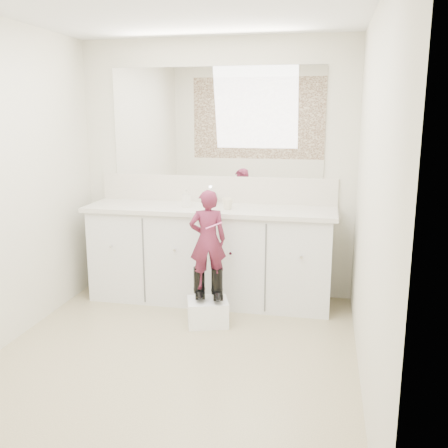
# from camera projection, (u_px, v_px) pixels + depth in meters

# --- Properties ---
(floor) EXTENTS (3.00, 3.00, 0.00)m
(floor) POSITION_uv_depth(u_px,v_px,m) (172.00, 360.00, 3.56)
(floor) COLOR #857857
(floor) RESTS_ON ground
(wall_back) EXTENTS (2.60, 0.00, 2.60)m
(wall_back) POSITION_uv_depth(u_px,v_px,m) (216.00, 170.00, 4.73)
(wall_back) COLOR beige
(wall_back) RESTS_ON floor
(wall_front) EXTENTS (2.60, 0.00, 2.60)m
(wall_front) POSITION_uv_depth(u_px,v_px,m) (44.00, 256.00, 1.86)
(wall_front) COLOR beige
(wall_front) RESTS_ON floor
(wall_right) EXTENTS (0.00, 3.00, 3.00)m
(wall_right) POSITION_uv_depth(u_px,v_px,m) (371.00, 201.00, 3.04)
(wall_right) COLOR beige
(wall_right) RESTS_ON floor
(vanity_cabinet) EXTENTS (2.20, 0.55, 0.85)m
(vanity_cabinet) POSITION_uv_depth(u_px,v_px,m) (210.00, 256.00, 4.64)
(vanity_cabinet) COLOR silver
(vanity_cabinet) RESTS_ON floor
(countertop) EXTENTS (2.28, 0.58, 0.04)m
(countertop) POSITION_uv_depth(u_px,v_px,m) (210.00, 209.00, 4.52)
(countertop) COLOR beige
(countertop) RESTS_ON vanity_cabinet
(backsplash) EXTENTS (2.28, 0.03, 0.25)m
(backsplash) POSITION_uv_depth(u_px,v_px,m) (216.00, 189.00, 4.76)
(backsplash) COLOR beige
(backsplash) RESTS_ON countertop
(mirror) EXTENTS (2.00, 0.02, 1.00)m
(mirror) POSITION_uv_depth(u_px,v_px,m) (216.00, 122.00, 4.62)
(mirror) COLOR white
(mirror) RESTS_ON wall_back
(dot_panel) EXTENTS (2.00, 0.01, 1.20)m
(dot_panel) POSITION_uv_depth(u_px,v_px,m) (35.00, 133.00, 1.77)
(dot_panel) COLOR #472819
(dot_panel) RESTS_ON wall_front
(faucet) EXTENTS (0.08, 0.08, 0.10)m
(faucet) POSITION_uv_depth(u_px,v_px,m) (214.00, 199.00, 4.67)
(faucet) COLOR silver
(faucet) RESTS_ON countertop
(cup) EXTENTS (0.13, 0.13, 0.10)m
(cup) POSITION_uv_depth(u_px,v_px,m) (228.00, 204.00, 4.42)
(cup) COLOR beige
(cup) RESTS_ON countertop
(soap_bottle) EXTENTS (0.09, 0.09, 0.16)m
(soap_bottle) POSITION_uv_depth(u_px,v_px,m) (186.00, 198.00, 4.52)
(soap_bottle) COLOR silver
(soap_bottle) RESTS_ON countertop
(step_stool) EXTENTS (0.40, 0.36, 0.21)m
(step_stool) POSITION_uv_depth(u_px,v_px,m) (208.00, 312.00, 4.15)
(step_stool) COLOR white
(step_stool) RESTS_ON floor
(boot_left) EXTENTS (0.15, 0.20, 0.27)m
(boot_left) POSITION_uv_depth(u_px,v_px,m) (199.00, 283.00, 4.13)
(boot_left) COLOR black
(boot_left) RESTS_ON step_stool
(boot_right) EXTENTS (0.15, 0.20, 0.27)m
(boot_right) POSITION_uv_depth(u_px,v_px,m) (217.00, 284.00, 4.10)
(boot_right) COLOR black
(boot_right) RESTS_ON step_stool
(toddler) EXTENTS (0.35, 0.28, 0.82)m
(toddler) POSITION_uv_depth(u_px,v_px,m) (208.00, 240.00, 4.04)
(toddler) COLOR #962E56
(toddler) RESTS_ON step_stool
(toothbrush) EXTENTS (0.13, 0.05, 0.06)m
(toothbrush) POSITION_uv_depth(u_px,v_px,m) (214.00, 226.00, 3.92)
(toothbrush) COLOR pink
(toothbrush) RESTS_ON toddler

